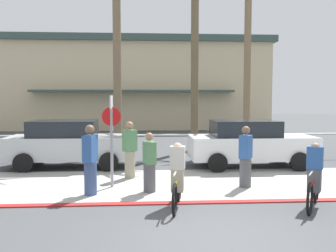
{
  "coord_description": "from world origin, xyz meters",
  "views": [
    {
      "loc": [
        -1.23,
        -6.43,
        2.49
      ],
      "look_at": [
        -0.4,
        6.0,
        1.55
      ],
      "focal_mm": 39.97,
      "sensor_mm": 36.0,
      "label": 1
    }
  ],
  "objects_px": {
    "car_silver_1": "(70,143)",
    "pedestrian_2": "(130,152)",
    "pedestrian_1": "(90,163)",
    "palm_tree_2": "(116,2)",
    "cyclist_yellow_1": "(177,177)",
    "palm_tree_3": "(195,5)",
    "pedestrian_3": "(245,159)",
    "pedestrian_0": "(149,165)",
    "car_white_2": "(250,143)",
    "cyclist_red_0": "(314,177)",
    "stop_sign_bike_lane": "(112,128)",
    "palm_tree_4": "(248,15)"
  },
  "relations": [
    {
      "from": "cyclist_yellow_1",
      "to": "pedestrian_0",
      "type": "height_order",
      "value": "pedestrian_0"
    },
    {
      "from": "car_silver_1",
      "to": "pedestrian_2",
      "type": "distance_m",
      "value": 3.01
    },
    {
      "from": "stop_sign_bike_lane",
      "to": "car_silver_1",
      "type": "distance_m",
      "value": 3.72
    },
    {
      "from": "cyclist_red_0",
      "to": "cyclist_yellow_1",
      "type": "relative_size",
      "value": 0.87
    },
    {
      "from": "cyclist_red_0",
      "to": "pedestrian_3",
      "type": "xyz_separation_m",
      "value": [
        -1.06,
        1.91,
        0.1
      ]
    },
    {
      "from": "cyclist_yellow_1",
      "to": "car_silver_1",
      "type": "bearing_deg",
      "value": 123.72
    },
    {
      "from": "car_white_2",
      "to": "palm_tree_2",
      "type": "bearing_deg",
      "value": 143.78
    },
    {
      "from": "palm_tree_3",
      "to": "car_silver_1",
      "type": "relative_size",
      "value": 2.06
    },
    {
      "from": "cyclist_yellow_1",
      "to": "pedestrian_2",
      "type": "height_order",
      "value": "pedestrian_2"
    },
    {
      "from": "palm_tree_4",
      "to": "pedestrian_2",
      "type": "bearing_deg",
      "value": -126.66
    },
    {
      "from": "cyclist_yellow_1",
      "to": "pedestrian_3",
      "type": "bearing_deg",
      "value": 39.33
    },
    {
      "from": "palm_tree_3",
      "to": "pedestrian_3",
      "type": "relative_size",
      "value": 5.29
    },
    {
      "from": "cyclist_red_0",
      "to": "pedestrian_3",
      "type": "relative_size",
      "value": 0.92
    },
    {
      "from": "pedestrian_2",
      "to": "pedestrian_3",
      "type": "height_order",
      "value": "pedestrian_2"
    },
    {
      "from": "pedestrian_3",
      "to": "palm_tree_3",
      "type": "bearing_deg",
      "value": 93.05
    },
    {
      "from": "car_silver_1",
      "to": "cyclist_yellow_1",
      "type": "height_order",
      "value": "car_silver_1"
    },
    {
      "from": "pedestrian_0",
      "to": "pedestrian_1",
      "type": "distance_m",
      "value": 1.53
    },
    {
      "from": "palm_tree_2",
      "to": "pedestrian_3",
      "type": "relative_size",
      "value": 5.33
    },
    {
      "from": "stop_sign_bike_lane",
      "to": "pedestrian_3",
      "type": "height_order",
      "value": "stop_sign_bike_lane"
    },
    {
      "from": "stop_sign_bike_lane",
      "to": "pedestrian_0",
      "type": "distance_m",
      "value": 1.53
    },
    {
      "from": "cyclist_yellow_1",
      "to": "palm_tree_2",
      "type": "bearing_deg",
      "value": 102.92
    },
    {
      "from": "palm_tree_2",
      "to": "car_silver_1",
      "type": "relative_size",
      "value": 2.08
    },
    {
      "from": "pedestrian_1",
      "to": "pedestrian_0",
      "type": "bearing_deg",
      "value": 7.52
    },
    {
      "from": "stop_sign_bike_lane",
      "to": "palm_tree_3",
      "type": "bearing_deg",
      "value": 65.7
    },
    {
      "from": "palm_tree_3",
      "to": "palm_tree_4",
      "type": "distance_m",
      "value": 3.48
    },
    {
      "from": "palm_tree_2",
      "to": "palm_tree_3",
      "type": "distance_m",
      "value": 3.67
    },
    {
      "from": "cyclist_red_0",
      "to": "palm_tree_4",
      "type": "bearing_deg",
      "value": 82.1
    },
    {
      "from": "car_white_2",
      "to": "pedestrian_2",
      "type": "bearing_deg",
      "value": -159.17
    },
    {
      "from": "car_silver_1",
      "to": "palm_tree_2",
      "type": "bearing_deg",
      "value": 64.95
    },
    {
      "from": "stop_sign_bike_lane",
      "to": "palm_tree_3",
      "type": "xyz_separation_m",
      "value": [
        3.29,
        7.29,
        5.12
      ]
    },
    {
      "from": "palm_tree_3",
      "to": "pedestrian_2",
      "type": "bearing_deg",
      "value": -114.79
    },
    {
      "from": "pedestrian_1",
      "to": "palm_tree_2",
      "type": "bearing_deg",
      "value": 88.3
    },
    {
      "from": "stop_sign_bike_lane",
      "to": "car_silver_1",
      "type": "bearing_deg",
      "value": 119.13
    },
    {
      "from": "cyclist_yellow_1",
      "to": "pedestrian_1",
      "type": "relative_size",
      "value": 0.99
    },
    {
      "from": "car_white_2",
      "to": "pedestrian_1",
      "type": "bearing_deg",
      "value": -145.36
    },
    {
      "from": "pedestrian_2",
      "to": "pedestrian_3",
      "type": "bearing_deg",
      "value": -23.41
    },
    {
      "from": "car_white_2",
      "to": "cyclist_red_0",
      "type": "relative_size",
      "value": 2.8
    },
    {
      "from": "car_silver_1",
      "to": "pedestrian_0",
      "type": "relative_size",
      "value": 2.77
    },
    {
      "from": "cyclist_yellow_1",
      "to": "pedestrian_3",
      "type": "xyz_separation_m",
      "value": [
        2.05,
        1.68,
        0.1
      ]
    },
    {
      "from": "palm_tree_4",
      "to": "pedestrian_0",
      "type": "xyz_separation_m",
      "value": [
        -5.28,
        -9.62,
        -6.02
      ]
    },
    {
      "from": "palm_tree_2",
      "to": "pedestrian_1",
      "type": "distance_m",
      "value": 9.25
    },
    {
      "from": "pedestrian_1",
      "to": "pedestrian_3",
      "type": "distance_m",
      "value": 4.21
    },
    {
      "from": "palm_tree_4",
      "to": "car_white_2",
      "type": "xyz_separation_m",
      "value": [
        -1.62,
        -6.26,
        -5.88
      ]
    },
    {
      "from": "palm_tree_2",
      "to": "car_silver_1",
      "type": "bearing_deg",
      "value": -115.05
    },
    {
      "from": "palm_tree_2",
      "to": "palm_tree_3",
      "type": "xyz_separation_m",
      "value": [
        3.56,
        0.91,
        0.13
      ]
    },
    {
      "from": "stop_sign_bike_lane",
      "to": "palm_tree_4",
      "type": "distance_m",
      "value": 12.11
    },
    {
      "from": "car_white_2",
      "to": "car_silver_1",
      "type": "bearing_deg",
      "value": 176.31
    },
    {
      "from": "cyclist_yellow_1",
      "to": "stop_sign_bike_lane",
      "type": "bearing_deg",
      "value": 130.29
    },
    {
      "from": "pedestrian_0",
      "to": "pedestrian_3",
      "type": "height_order",
      "value": "pedestrian_3"
    },
    {
      "from": "car_silver_1",
      "to": "cyclist_yellow_1",
      "type": "distance_m",
      "value": 6.14
    }
  ]
}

